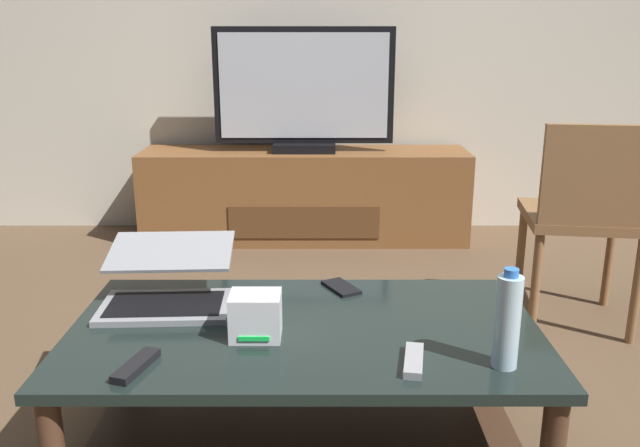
{
  "coord_description": "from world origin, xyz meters",
  "views": [
    {
      "loc": [
        -0.02,
        -1.64,
        1.19
      ],
      "look_at": [
        -0.03,
        0.53,
        0.56
      ],
      "focal_mm": 37.18,
      "sensor_mm": 36.0,
      "label": 1
    }
  ],
  "objects_px": {
    "laptop": "(169,283)",
    "cell_phone": "(342,287)",
    "dining_chair": "(587,212)",
    "coffee_table": "(306,366)",
    "water_bottle_near": "(508,321)",
    "tv_remote": "(137,366)",
    "soundbar_remote": "(415,361)",
    "media_cabinet": "(306,195)",
    "router_box": "(257,316)",
    "television": "(305,93)"
  },
  "relations": [
    {
      "from": "laptop",
      "to": "cell_phone",
      "type": "height_order",
      "value": "laptop"
    },
    {
      "from": "dining_chair",
      "to": "cell_phone",
      "type": "height_order",
      "value": "dining_chair"
    },
    {
      "from": "coffee_table",
      "to": "water_bottle_near",
      "type": "xyz_separation_m",
      "value": [
        0.49,
        -0.22,
        0.24
      ]
    },
    {
      "from": "coffee_table",
      "to": "tv_remote",
      "type": "distance_m",
      "value": 0.49
    },
    {
      "from": "dining_chair",
      "to": "cell_phone",
      "type": "xyz_separation_m",
      "value": [
        -0.99,
        -0.58,
        -0.09
      ]
    },
    {
      "from": "coffee_table",
      "to": "soundbar_remote",
      "type": "relative_size",
      "value": 8.06
    },
    {
      "from": "media_cabinet",
      "to": "water_bottle_near",
      "type": "xyz_separation_m",
      "value": [
        0.54,
        -2.32,
        0.26
      ]
    },
    {
      "from": "router_box",
      "to": "water_bottle_near",
      "type": "xyz_separation_m",
      "value": [
        0.62,
        -0.16,
        0.06
      ]
    },
    {
      "from": "cell_phone",
      "to": "tv_remote",
      "type": "relative_size",
      "value": 0.88
    },
    {
      "from": "router_box",
      "to": "tv_remote",
      "type": "distance_m",
      "value": 0.33
    },
    {
      "from": "tv_remote",
      "to": "television",
      "type": "bearing_deg",
      "value": 97.64
    },
    {
      "from": "water_bottle_near",
      "to": "cell_phone",
      "type": "height_order",
      "value": "water_bottle_near"
    },
    {
      "from": "coffee_table",
      "to": "router_box",
      "type": "relative_size",
      "value": 9.62
    },
    {
      "from": "media_cabinet",
      "to": "water_bottle_near",
      "type": "height_order",
      "value": "water_bottle_near"
    },
    {
      "from": "dining_chair",
      "to": "laptop",
      "type": "bearing_deg",
      "value": -155.52
    },
    {
      "from": "television",
      "to": "dining_chair",
      "type": "xyz_separation_m",
      "value": [
        1.15,
        -1.22,
        -0.36
      ]
    },
    {
      "from": "water_bottle_near",
      "to": "tv_remote",
      "type": "xyz_separation_m",
      "value": [
        -0.89,
        -0.02,
        -0.11
      ]
    },
    {
      "from": "television",
      "to": "dining_chair",
      "type": "distance_m",
      "value": 1.71
    },
    {
      "from": "laptop",
      "to": "cell_phone",
      "type": "bearing_deg",
      "value": 11.6
    },
    {
      "from": "coffee_table",
      "to": "television",
      "type": "height_order",
      "value": "television"
    },
    {
      "from": "cell_phone",
      "to": "soundbar_remote",
      "type": "relative_size",
      "value": 0.88
    },
    {
      "from": "laptop",
      "to": "coffee_table",
      "type": "bearing_deg",
      "value": -22.48
    },
    {
      "from": "cell_phone",
      "to": "coffee_table",
      "type": "bearing_deg",
      "value": -139.99
    },
    {
      "from": "coffee_table",
      "to": "soundbar_remote",
      "type": "bearing_deg",
      "value": -38.47
    },
    {
      "from": "laptop",
      "to": "television",
      "type": "bearing_deg",
      "value": 79.15
    },
    {
      "from": "router_box",
      "to": "television",
      "type": "bearing_deg",
      "value": 87.83
    },
    {
      "from": "media_cabinet",
      "to": "dining_chair",
      "type": "relative_size",
      "value": 2.18
    },
    {
      "from": "laptop",
      "to": "soundbar_remote",
      "type": "distance_m",
      "value": 0.79
    },
    {
      "from": "media_cabinet",
      "to": "dining_chair",
      "type": "xyz_separation_m",
      "value": [
        1.15,
        -1.24,
        0.24
      ]
    },
    {
      "from": "water_bottle_near",
      "to": "soundbar_remote",
      "type": "height_order",
      "value": "water_bottle_near"
    },
    {
      "from": "tv_remote",
      "to": "soundbar_remote",
      "type": "height_order",
      "value": "same"
    },
    {
      "from": "media_cabinet",
      "to": "dining_chair",
      "type": "distance_m",
      "value": 1.7
    },
    {
      "from": "media_cabinet",
      "to": "tv_remote",
      "type": "xyz_separation_m",
      "value": [
        -0.35,
        -2.34,
        0.15
      ]
    },
    {
      "from": "cell_phone",
      "to": "soundbar_remote",
      "type": "distance_m",
      "value": 0.52
    },
    {
      "from": "dining_chair",
      "to": "tv_remote",
      "type": "bearing_deg",
      "value": -143.76
    },
    {
      "from": "tv_remote",
      "to": "water_bottle_near",
      "type": "bearing_deg",
      "value": 17.49
    },
    {
      "from": "laptop",
      "to": "water_bottle_near",
      "type": "xyz_separation_m",
      "value": [
        0.9,
        -0.39,
        0.06
      ]
    },
    {
      "from": "coffee_table",
      "to": "laptop",
      "type": "bearing_deg",
      "value": 157.52
    },
    {
      "from": "dining_chair",
      "to": "soundbar_remote",
      "type": "bearing_deg",
      "value": -127.61
    },
    {
      "from": "router_box",
      "to": "water_bottle_near",
      "type": "relative_size",
      "value": 0.53
    },
    {
      "from": "water_bottle_near",
      "to": "coffee_table",
      "type": "bearing_deg",
      "value": 155.5
    },
    {
      "from": "laptop",
      "to": "router_box",
      "type": "height_order",
      "value": "laptop"
    },
    {
      "from": "water_bottle_near",
      "to": "tv_remote",
      "type": "distance_m",
      "value": 0.9
    },
    {
      "from": "laptop",
      "to": "water_bottle_near",
      "type": "relative_size",
      "value": 1.56
    },
    {
      "from": "television",
      "to": "cell_phone",
      "type": "xyz_separation_m",
      "value": [
        0.16,
        -1.8,
        -0.45
      ]
    },
    {
      "from": "cell_phone",
      "to": "water_bottle_near",
      "type": "bearing_deg",
      "value": -81.31
    },
    {
      "from": "media_cabinet",
      "to": "router_box",
      "type": "distance_m",
      "value": 2.17
    },
    {
      "from": "cell_phone",
      "to": "tv_remote",
      "type": "xyz_separation_m",
      "value": [
        -0.51,
        -0.52,
        0.01
      ]
    },
    {
      "from": "coffee_table",
      "to": "media_cabinet",
      "type": "relative_size",
      "value": 0.69
    },
    {
      "from": "water_bottle_near",
      "to": "soundbar_remote",
      "type": "relative_size",
      "value": 1.57
    }
  ]
}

